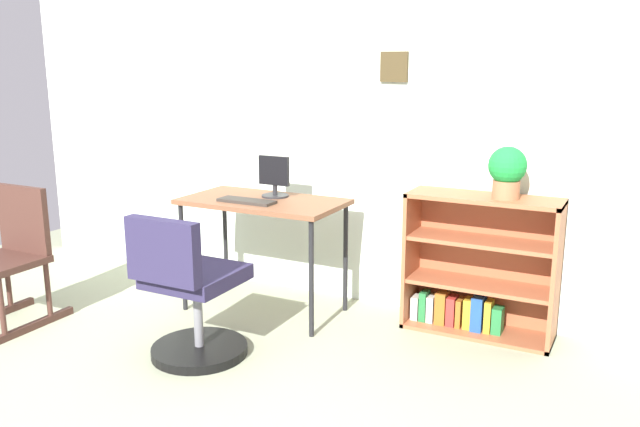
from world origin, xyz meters
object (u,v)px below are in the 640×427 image
at_px(bookshelf_low, 479,270).
at_px(potted_plant_on_shelf, 507,170).
at_px(monitor, 274,178).
at_px(keyboard, 247,201).
at_px(office_chair, 190,298).
at_px(rocking_chair, 11,255).
at_px(desk, 263,209).

xyz_separation_m(bookshelf_low, potted_plant_on_shelf, (0.14, -0.06, 0.61)).
xyz_separation_m(monitor, keyboard, (-0.06, -0.22, -0.11)).
height_order(office_chair, rocking_chair, rocking_chair).
relative_size(office_chair, potted_plant_on_shelf, 2.81).
bearing_deg(rocking_chair, monitor, 37.06).
relative_size(monitor, keyboard, 0.72).
bearing_deg(rocking_chair, desk, 34.69).
height_order(desk, office_chair, office_chair).
relative_size(office_chair, rocking_chair, 0.98).
bearing_deg(monitor, bookshelf_low, 9.26).
relative_size(keyboard, rocking_chair, 0.44).
relative_size(desk, potted_plant_on_shelf, 3.47).
xyz_separation_m(keyboard, rocking_chair, (-1.21, -0.74, -0.31)).
xyz_separation_m(keyboard, bookshelf_low, (1.32, 0.43, -0.37)).
bearing_deg(keyboard, desk, 72.76).
bearing_deg(rocking_chair, bookshelf_low, 24.72).
distance_m(monitor, office_chair, 1.01).
height_order(monitor, office_chair, monitor).
distance_m(monitor, keyboard, 0.26).
height_order(monitor, bookshelf_low, monitor).
distance_m(keyboard, bookshelf_low, 1.44).
height_order(keyboard, office_chair, office_chair).
height_order(desk, rocking_chair, rocking_chair).
bearing_deg(potted_plant_on_shelf, office_chair, -143.57).
distance_m(desk, potted_plant_on_shelf, 1.48).
bearing_deg(desk, bookshelf_low, 13.27).
xyz_separation_m(office_chair, bookshelf_low, (1.26, 1.08, 0.02)).
relative_size(keyboard, potted_plant_on_shelf, 1.26).
distance_m(desk, bookshelf_low, 1.35).
bearing_deg(desk, office_chair, -87.86).
bearing_deg(office_chair, keyboard, 95.86).
relative_size(bookshelf_low, potted_plant_on_shelf, 2.98).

